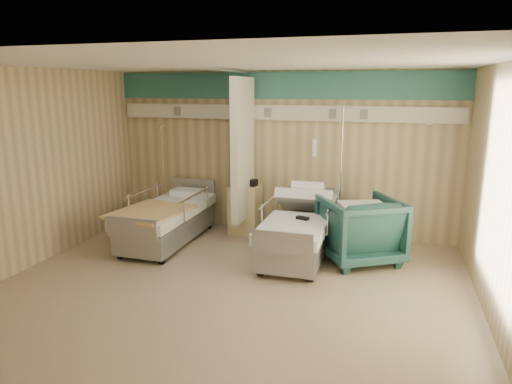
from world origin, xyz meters
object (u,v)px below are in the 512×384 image
at_px(iv_stand_right, 339,216).
at_px(iv_stand_left, 165,204).
at_px(bedside_cabinet, 245,209).
at_px(visitor_armchair, 360,229).
at_px(bed_right, 299,237).
at_px(bed_left, 168,224).

xyz_separation_m(iv_stand_right, iv_stand_left, (-3.25, 0.14, -0.08)).
distance_m(bedside_cabinet, iv_stand_right, 1.65).
height_order(visitor_armchair, iv_stand_right, iv_stand_right).
bearing_deg(bed_right, visitor_armchair, 5.46).
bearing_deg(bed_right, iv_stand_left, 160.97).
bearing_deg(bed_left, visitor_armchair, 1.58).
height_order(bed_right, visitor_armchair, visitor_armchair).
distance_m(bed_right, bed_left, 2.20).
distance_m(visitor_armchair, iv_stand_left, 3.74).
bearing_deg(bedside_cabinet, iv_stand_right, -3.20).
bearing_deg(visitor_armchair, iv_stand_left, -44.14).
bearing_deg(iv_stand_left, bed_right, -19.03).
xyz_separation_m(bed_right, bedside_cabinet, (-1.15, 0.90, 0.11)).
height_order(bed_left, iv_stand_left, iv_stand_left).
distance_m(bed_left, iv_stand_right, 2.82).
bearing_deg(visitor_armchair, bed_right, -25.35).
relative_size(bed_left, visitor_armchair, 2.03).
bearing_deg(iv_stand_left, visitor_armchair, -13.33).
xyz_separation_m(bed_right, visitor_armchair, (0.89, 0.09, 0.17)).
relative_size(bedside_cabinet, visitor_armchair, 0.80).
height_order(bedside_cabinet, visitor_armchair, visitor_armchair).
bearing_deg(iv_stand_left, bedside_cabinet, -1.72).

